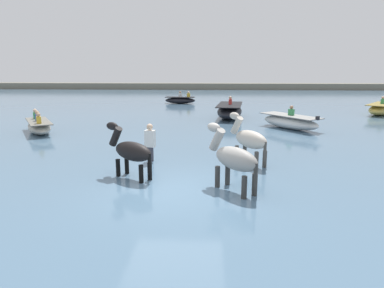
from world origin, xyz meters
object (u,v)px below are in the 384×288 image
at_px(boat_mid_channel, 290,122).
at_px(boat_distant_west, 180,100).
at_px(horse_flank_grey, 234,160).
at_px(boat_distant_east, 230,111).
at_px(boat_near_starboard, 381,109).
at_px(horse_trailing_pinto, 249,140).
at_px(boat_far_inshore, 39,126).
at_px(person_onlooker_right, 150,147).
at_px(horse_lead_black, 131,153).

relative_size(boat_mid_channel, boat_distant_west, 1.28).
relative_size(horse_flank_grey, boat_distant_east, 0.50).
relative_size(horse_flank_grey, boat_near_starboard, 0.58).
height_order(boat_distant_east, boat_distant_west, boat_distant_east).
xyz_separation_m(horse_trailing_pinto, boat_far_inshore, (-9.20, 4.83, -0.45)).
bearing_deg(person_onlooker_right, boat_far_inshore, 142.27).
bearing_deg(horse_flank_grey, person_onlooker_right, 134.11).
height_order(horse_trailing_pinto, boat_far_inshore, horse_trailing_pinto).
distance_m(horse_trailing_pinto, horse_flank_grey, 2.52).
bearing_deg(horse_flank_grey, boat_mid_channel, 69.54).
bearing_deg(horse_lead_black, boat_distant_west, 91.30).
bearing_deg(horse_flank_grey, boat_distant_east, 87.42).
bearing_deg(boat_distant_west, horse_flank_grey, -81.45).
bearing_deg(person_onlooker_right, boat_distant_west, 92.09).
distance_m(boat_mid_channel, boat_distant_west, 13.77).
height_order(horse_trailing_pinto, boat_mid_channel, horse_trailing_pinto).
bearing_deg(horse_lead_black, boat_mid_channel, 53.36).
bearing_deg(boat_far_inshore, boat_mid_channel, 8.50).
xyz_separation_m(horse_lead_black, person_onlooker_right, (0.21, 1.72, -0.24)).
relative_size(boat_distant_east, person_onlooker_right, 2.46).
relative_size(horse_lead_black, person_onlooker_right, 1.15).
bearing_deg(horse_flank_grey, horse_lead_black, 162.46).
height_order(horse_lead_black, boat_mid_channel, horse_lead_black).
bearing_deg(boat_mid_channel, boat_distant_west, 118.46).
relative_size(horse_lead_black, boat_near_starboard, 0.55).
bearing_deg(person_onlooker_right, horse_trailing_pinto, -2.64).
height_order(horse_flank_grey, person_onlooker_right, horse_flank_grey).
relative_size(boat_near_starboard, boat_distant_east, 0.86).
height_order(horse_lead_black, boat_distant_west, horse_lead_black).
distance_m(horse_flank_grey, boat_mid_channel, 9.68).
bearing_deg(boat_distant_west, person_onlooker_right, -87.91).
height_order(horse_lead_black, boat_near_starboard, horse_lead_black).
relative_size(horse_trailing_pinto, boat_near_starboard, 0.57).
height_order(boat_near_starboard, boat_distant_east, boat_distant_east).
bearing_deg(person_onlooker_right, boat_distant_east, 72.93).
bearing_deg(boat_mid_channel, horse_lead_black, -126.64).
xyz_separation_m(horse_flank_grey, boat_far_inshore, (-8.56, 7.27, -0.47)).
distance_m(boat_near_starboard, boat_distant_east, 10.14).
height_order(boat_near_starboard, boat_mid_channel, boat_near_starboard).
relative_size(horse_flank_grey, boat_distant_west, 0.75).
height_order(horse_lead_black, boat_distant_east, horse_lead_black).
xyz_separation_m(boat_distant_east, person_onlooker_right, (-3.07, -10.00, 0.04)).
xyz_separation_m(horse_lead_black, boat_far_inshore, (-5.85, 6.41, -0.41)).
bearing_deg(boat_mid_channel, horse_trailing_pinto, -112.52).
xyz_separation_m(boat_near_starboard, boat_distant_east, (-9.90, -2.17, 0.06)).
distance_m(horse_lead_black, horse_flank_grey, 2.85).
bearing_deg(horse_trailing_pinto, person_onlooker_right, 177.36).
height_order(boat_far_inshore, boat_mid_channel, boat_mid_channel).
height_order(boat_distant_west, person_onlooker_right, person_onlooker_right).
relative_size(horse_lead_black, boat_distant_east, 0.47).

